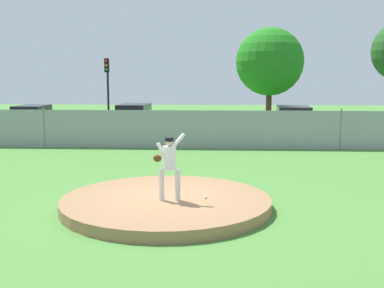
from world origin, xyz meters
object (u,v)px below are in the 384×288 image
object	(u,v)px
traffic_light_near	(107,80)
parked_car_charcoal	(134,120)
pitcher_youth	(169,162)
parked_car_champagne	(293,123)
parked_car_burgundy	(32,121)
baseball	(205,197)

from	to	relation	value
traffic_light_near	parked_car_charcoal	bearing A→B (deg)	-59.10
parked_car_charcoal	traffic_light_near	world-z (taller)	traffic_light_near
pitcher_youth	traffic_light_near	bearing A→B (deg)	107.50
parked_car_charcoal	traffic_light_near	size ratio (longest dim) A/B	1.04
parked_car_champagne	parked_car_burgundy	bearing A→B (deg)	178.85
traffic_light_near	pitcher_youth	bearing A→B (deg)	-72.50
parked_car_champagne	traffic_light_near	world-z (taller)	traffic_light_near
pitcher_youth	parked_car_champagne	size ratio (longest dim) A/B	0.37
pitcher_youth	baseball	distance (m)	1.29
baseball	parked_car_champagne	world-z (taller)	parked_car_champagne
pitcher_youth	parked_car_champagne	xyz separation A→B (m)	(5.36, 14.67, -0.41)
parked_car_burgundy	parked_car_charcoal	size ratio (longest dim) A/B	0.89
baseball	parked_car_burgundy	size ratio (longest dim) A/B	0.02
parked_car_charcoal	baseball	bearing A→B (deg)	-73.32
parked_car_burgundy	baseball	bearing A→B (deg)	-54.93
baseball	parked_car_champagne	bearing A→B (deg)	72.78
parked_car_burgundy	parked_car_charcoal	world-z (taller)	parked_car_charcoal
parked_car_burgundy	traffic_light_near	bearing A→B (deg)	51.57
parked_car_charcoal	parked_car_burgundy	bearing A→B (deg)	-178.77
baseball	parked_car_charcoal	bearing A→B (deg)	106.68
parked_car_champagne	parked_car_charcoal	world-z (taller)	parked_car_charcoal
baseball	parked_car_champagne	xyz separation A→B (m)	(4.48, 14.46, 0.51)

